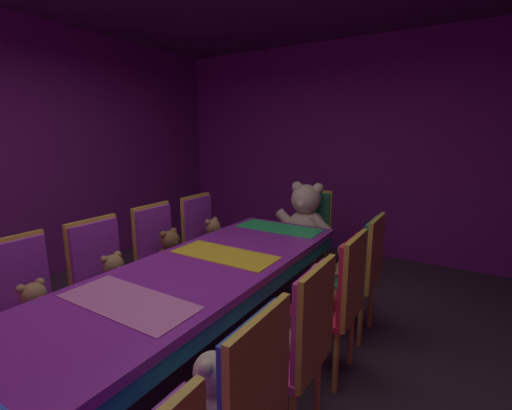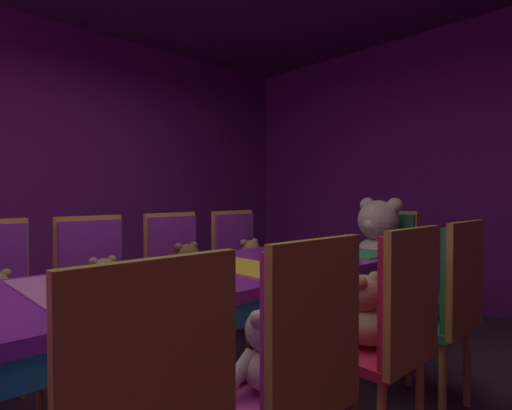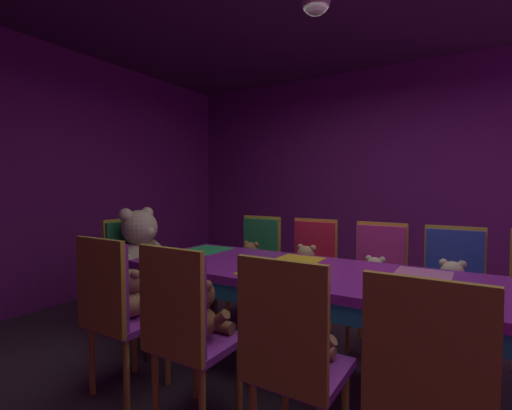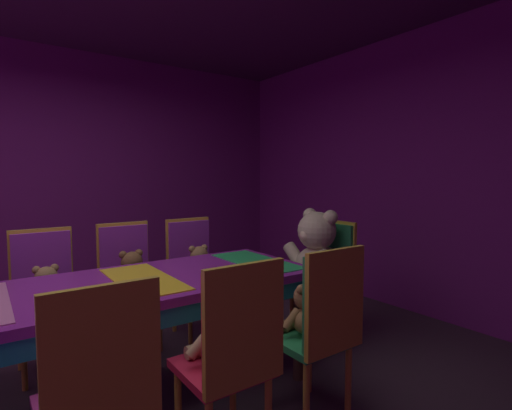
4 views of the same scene
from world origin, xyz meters
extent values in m
plane|color=#3F2D38|center=(0.00, 0.00, 0.00)|extent=(7.90, 7.90, 0.00)
cube|color=#721E72|center=(0.00, 3.20, 1.40)|extent=(5.20, 0.12, 2.80)
cube|color=purple|center=(0.00, 0.00, 0.71)|extent=(0.90, 2.96, 0.05)
cube|color=teal|center=(0.00, 0.00, 0.64)|extent=(0.88, 2.91, 0.10)
cylinder|color=#4C3826|center=(0.38, 1.33, 0.34)|extent=(0.07, 0.07, 0.69)
cylinder|color=#4C3826|center=(-0.38, 1.33, 0.34)|extent=(0.07, 0.07, 0.69)
cube|color=pink|center=(0.00, -0.42, 0.74)|extent=(0.77, 0.32, 0.01)
cube|color=yellow|center=(0.00, 0.42, 0.74)|extent=(0.77, 0.32, 0.01)
cube|color=green|center=(0.00, 1.26, 0.74)|extent=(0.77, 0.32, 0.01)
cube|color=purple|center=(-0.70, -0.56, 0.44)|extent=(0.40, 0.40, 0.04)
cube|color=purple|center=(-0.88, -0.56, 0.71)|extent=(0.05, 0.38, 0.50)
cube|color=gold|center=(-0.90, -0.56, 0.71)|extent=(0.03, 0.41, 0.55)
cylinder|color=gold|center=(-0.54, -0.40, 0.21)|extent=(0.04, 0.04, 0.42)
cylinder|color=gold|center=(-0.54, -0.72, 0.21)|extent=(0.04, 0.04, 0.42)
cylinder|color=gold|center=(-0.86, -0.40, 0.21)|extent=(0.04, 0.04, 0.42)
cylinder|color=gold|center=(-0.86, -0.72, 0.21)|extent=(0.04, 0.04, 0.42)
ellipsoid|color=#9E7247|center=(-0.70, -0.56, 0.54)|extent=(0.18, 0.18, 0.14)
sphere|color=#9E7247|center=(-0.68, -0.56, 0.67)|extent=(0.14, 0.14, 0.14)
sphere|color=tan|center=(-0.63, -0.56, 0.65)|extent=(0.05, 0.05, 0.05)
sphere|color=#9E7247|center=(-0.70, -0.50, 0.72)|extent=(0.05, 0.05, 0.05)
sphere|color=#9E7247|center=(-0.70, -0.61, 0.72)|extent=(0.05, 0.05, 0.05)
cylinder|color=#9E7247|center=(-0.66, -0.47, 0.55)|extent=(0.05, 0.13, 0.12)
cylinder|color=#9E7247|center=(-0.66, -0.64, 0.55)|extent=(0.05, 0.13, 0.12)
cylinder|color=#9E7247|center=(-0.58, -0.51, 0.49)|extent=(0.06, 0.13, 0.06)
cylinder|color=#9E7247|center=(-0.58, -0.60, 0.49)|extent=(0.06, 0.13, 0.06)
cube|color=purple|center=(-0.69, -0.02, 0.44)|extent=(0.40, 0.40, 0.04)
cube|color=purple|center=(-0.87, -0.02, 0.71)|extent=(0.05, 0.38, 0.50)
cube|color=gold|center=(-0.89, -0.02, 0.71)|extent=(0.03, 0.41, 0.55)
cylinder|color=gold|center=(-0.53, 0.14, 0.21)|extent=(0.04, 0.04, 0.42)
cylinder|color=gold|center=(-0.53, -0.18, 0.21)|extent=(0.04, 0.04, 0.42)
cylinder|color=gold|center=(-0.85, 0.14, 0.21)|extent=(0.04, 0.04, 0.42)
cylinder|color=gold|center=(-0.85, -0.18, 0.21)|extent=(0.04, 0.04, 0.42)
ellipsoid|color=#9E7247|center=(-0.69, -0.02, 0.54)|extent=(0.18, 0.18, 0.15)
sphere|color=#9E7247|center=(-0.67, -0.02, 0.67)|extent=(0.15, 0.15, 0.15)
sphere|color=tan|center=(-0.62, -0.02, 0.66)|extent=(0.06, 0.06, 0.06)
sphere|color=#9E7247|center=(-0.69, 0.04, 0.73)|extent=(0.06, 0.06, 0.06)
sphere|color=#9E7247|center=(-0.69, -0.07, 0.73)|extent=(0.06, 0.06, 0.06)
cylinder|color=#9E7247|center=(-0.65, 0.08, 0.56)|extent=(0.05, 0.13, 0.12)
cylinder|color=#9E7247|center=(-0.65, -0.11, 0.56)|extent=(0.05, 0.13, 0.12)
cylinder|color=#9E7247|center=(-0.57, 0.03, 0.49)|extent=(0.06, 0.14, 0.06)
cylinder|color=#9E7247|center=(-0.57, -0.07, 0.49)|extent=(0.06, 0.14, 0.06)
cube|color=purple|center=(-0.71, 0.58, 0.44)|extent=(0.40, 0.40, 0.04)
cube|color=purple|center=(-0.89, 0.58, 0.71)|extent=(0.05, 0.38, 0.50)
cube|color=gold|center=(-0.92, 0.58, 0.71)|extent=(0.03, 0.41, 0.55)
cylinder|color=gold|center=(-0.55, 0.74, 0.21)|extent=(0.04, 0.04, 0.42)
cylinder|color=gold|center=(-0.55, 0.42, 0.21)|extent=(0.04, 0.04, 0.42)
cylinder|color=gold|center=(-0.87, 0.74, 0.21)|extent=(0.04, 0.04, 0.42)
cylinder|color=gold|center=(-0.87, 0.42, 0.21)|extent=(0.04, 0.04, 0.42)
ellipsoid|color=brown|center=(-0.71, 0.58, 0.55)|extent=(0.20, 0.20, 0.16)
sphere|color=brown|center=(-0.70, 0.58, 0.70)|extent=(0.16, 0.16, 0.16)
sphere|color=#99663C|center=(-0.64, 0.58, 0.69)|extent=(0.06, 0.06, 0.06)
sphere|color=brown|center=(-0.71, 0.64, 0.76)|extent=(0.06, 0.06, 0.06)
sphere|color=brown|center=(-0.71, 0.51, 0.76)|extent=(0.06, 0.06, 0.06)
cylinder|color=brown|center=(-0.67, 0.68, 0.57)|extent=(0.06, 0.15, 0.14)
cylinder|color=brown|center=(-0.67, 0.47, 0.57)|extent=(0.06, 0.15, 0.14)
cylinder|color=brown|center=(-0.58, 0.63, 0.50)|extent=(0.07, 0.15, 0.07)
cylinder|color=brown|center=(-0.58, 0.52, 0.50)|extent=(0.07, 0.15, 0.07)
cube|color=purple|center=(-0.70, 1.15, 0.44)|extent=(0.40, 0.40, 0.04)
cube|color=purple|center=(-0.88, 1.15, 0.71)|extent=(0.05, 0.38, 0.50)
cube|color=gold|center=(-0.90, 1.15, 0.71)|extent=(0.03, 0.41, 0.55)
cylinder|color=gold|center=(-0.54, 1.31, 0.21)|extent=(0.04, 0.04, 0.42)
cylinder|color=gold|center=(-0.54, 0.99, 0.21)|extent=(0.04, 0.04, 0.42)
cylinder|color=gold|center=(-0.86, 1.31, 0.21)|extent=(0.04, 0.04, 0.42)
cylinder|color=gold|center=(-0.86, 0.99, 0.21)|extent=(0.04, 0.04, 0.42)
ellipsoid|color=#9E7247|center=(-0.70, 1.15, 0.55)|extent=(0.19, 0.19, 0.15)
sphere|color=#9E7247|center=(-0.68, 1.15, 0.68)|extent=(0.15, 0.15, 0.15)
sphere|color=tan|center=(-0.63, 1.15, 0.67)|extent=(0.06, 0.06, 0.06)
sphere|color=#9E7247|center=(-0.70, 1.20, 0.74)|extent=(0.06, 0.06, 0.06)
sphere|color=#9E7247|center=(-0.70, 1.09, 0.74)|extent=(0.06, 0.06, 0.06)
cylinder|color=#9E7247|center=(-0.66, 1.24, 0.56)|extent=(0.05, 0.14, 0.13)
cylinder|color=#9E7247|center=(-0.66, 1.05, 0.56)|extent=(0.05, 0.14, 0.13)
cylinder|color=#9E7247|center=(-0.57, 1.20, 0.49)|extent=(0.07, 0.14, 0.07)
cylinder|color=#9E7247|center=(-0.57, 1.10, 0.49)|extent=(0.07, 0.14, 0.07)
cube|color=#2D47B2|center=(0.86, -0.56, 0.71)|extent=(0.05, 0.38, 0.50)
cube|color=gold|center=(0.88, -0.56, 0.71)|extent=(0.03, 0.41, 0.55)
ellipsoid|color=beige|center=(0.68, -0.56, 0.54)|extent=(0.19, 0.19, 0.15)
sphere|color=beige|center=(0.66, -0.56, 0.68)|extent=(0.15, 0.15, 0.15)
sphere|color=#FDDCAD|center=(0.61, -0.56, 0.67)|extent=(0.06, 0.06, 0.06)
sphere|color=beige|center=(0.68, -0.62, 0.74)|extent=(0.06, 0.06, 0.06)
sphere|color=beige|center=(0.68, -0.50, 0.74)|extent=(0.06, 0.06, 0.06)
cylinder|color=beige|center=(0.64, -0.46, 0.56)|extent=(0.05, 0.14, 0.13)
cylinder|color=beige|center=(0.55, -0.61, 0.49)|extent=(0.07, 0.14, 0.07)
cylinder|color=beige|center=(0.55, -0.51, 0.49)|extent=(0.07, 0.14, 0.07)
cube|color=#CC338C|center=(0.68, -0.03, 0.44)|extent=(0.40, 0.40, 0.04)
cube|color=#CC338C|center=(0.86, -0.03, 0.71)|extent=(0.05, 0.38, 0.50)
cube|color=gold|center=(0.88, -0.03, 0.71)|extent=(0.03, 0.41, 0.55)
cylinder|color=gold|center=(0.84, 0.13, 0.21)|extent=(0.04, 0.04, 0.42)
cylinder|color=gold|center=(0.52, 0.13, 0.21)|extent=(0.04, 0.04, 0.42)
cylinder|color=gold|center=(0.52, -0.19, 0.21)|extent=(0.04, 0.04, 0.42)
ellipsoid|color=beige|center=(0.68, -0.03, 0.54)|extent=(0.17, 0.17, 0.14)
sphere|color=beige|center=(0.67, -0.03, 0.66)|extent=(0.14, 0.14, 0.14)
sphere|color=#FDDCAD|center=(0.62, -0.03, 0.65)|extent=(0.05, 0.05, 0.05)
sphere|color=beige|center=(0.68, -0.08, 0.71)|extent=(0.05, 0.05, 0.05)
sphere|color=beige|center=(0.68, 0.02, 0.71)|extent=(0.05, 0.05, 0.05)
cylinder|color=beige|center=(0.65, -0.12, 0.55)|extent=(0.05, 0.12, 0.12)
cylinder|color=beige|center=(0.65, 0.06, 0.55)|extent=(0.05, 0.12, 0.12)
cylinder|color=beige|center=(0.57, -0.07, 0.49)|extent=(0.06, 0.13, 0.06)
cylinder|color=beige|center=(0.57, 0.02, 0.49)|extent=(0.06, 0.13, 0.06)
cube|color=red|center=(0.70, 0.56, 0.44)|extent=(0.40, 0.40, 0.04)
cube|color=red|center=(0.88, 0.56, 0.71)|extent=(0.05, 0.38, 0.50)
cube|color=gold|center=(0.90, 0.56, 0.71)|extent=(0.03, 0.41, 0.55)
cylinder|color=gold|center=(0.86, 0.72, 0.21)|extent=(0.04, 0.04, 0.42)
cylinder|color=gold|center=(0.86, 0.40, 0.21)|extent=(0.04, 0.04, 0.42)
cylinder|color=gold|center=(0.54, 0.72, 0.21)|extent=(0.04, 0.04, 0.42)
cylinder|color=gold|center=(0.54, 0.40, 0.21)|extent=(0.04, 0.04, 0.42)
ellipsoid|color=tan|center=(0.70, 0.56, 0.55)|extent=(0.20, 0.20, 0.16)
sphere|color=tan|center=(0.68, 0.56, 0.69)|extent=(0.16, 0.16, 0.16)
sphere|color=tan|center=(0.63, 0.56, 0.68)|extent=(0.06, 0.06, 0.06)
sphere|color=tan|center=(0.70, 0.50, 0.75)|extent=(0.06, 0.06, 0.06)
sphere|color=tan|center=(0.70, 0.62, 0.75)|extent=(0.06, 0.06, 0.06)
cylinder|color=tan|center=(0.66, 0.46, 0.56)|extent=(0.05, 0.14, 0.13)
cylinder|color=tan|center=(0.66, 0.66, 0.56)|extent=(0.05, 0.14, 0.13)
cylinder|color=tan|center=(0.57, 0.51, 0.49)|extent=(0.07, 0.15, 0.07)
cylinder|color=tan|center=(0.57, 0.61, 0.49)|extent=(0.07, 0.15, 0.07)
cube|color=#268C4C|center=(0.70, 1.13, 0.44)|extent=(0.40, 0.40, 0.04)
cube|color=#268C4C|center=(0.88, 1.13, 0.71)|extent=(0.05, 0.38, 0.50)
cube|color=gold|center=(0.90, 1.13, 0.71)|extent=(0.03, 0.41, 0.55)
cylinder|color=gold|center=(0.86, 1.29, 0.21)|extent=(0.04, 0.04, 0.42)
cylinder|color=gold|center=(0.86, 0.97, 0.21)|extent=(0.04, 0.04, 0.42)
cylinder|color=gold|center=(0.54, 1.29, 0.21)|extent=(0.04, 0.04, 0.42)
cylinder|color=gold|center=(0.54, 0.97, 0.21)|extent=(0.04, 0.04, 0.42)
ellipsoid|color=olive|center=(0.70, 1.13, 0.54)|extent=(0.19, 0.19, 0.15)
sphere|color=olive|center=(0.68, 1.13, 0.68)|extent=(0.15, 0.15, 0.15)
sphere|color=#AE7747|center=(0.63, 1.13, 0.67)|extent=(0.06, 0.06, 0.06)
sphere|color=olive|center=(0.70, 1.07, 0.73)|extent=(0.06, 0.06, 0.06)
sphere|color=olive|center=(0.70, 1.18, 0.73)|extent=(0.06, 0.06, 0.06)
cylinder|color=olive|center=(0.66, 1.03, 0.56)|extent=(0.05, 0.13, 0.12)
cylinder|color=olive|center=(0.66, 1.22, 0.56)|extent=(0.05, 0.13, 0.12)
cylinder|color=olive|center=(0.57, 1.08, 0.49)|extent=(0.06, 0.14, 0.06)
cylinder|color=olive|center=(0.57, 1.18, 0.49)|extent=(0.06, 0.14, 0.06)
cube|color=#268C4C|center=(0.00, 1.90, 0.44)|extent=(0.40, 0.40, 0.04)
cube|color=#268C4C|center=(0.00, 2.08, 0.71)|extent=(0.38, 0.05, 0.50)
cube|color=gold|center=(0.00, 2.10, 0.71)|extent=(0.41, 0.03, 0.55)
cylinder|color=gold|center=(0.16, 2.06, 0.21)|extent=(0.04, 0.04, 0.42)
cylinder|color=gold|center=(0.16, 1.74, 0.21)|extent=(0.04, 0.04, 0.42)
cylinder|color=gold|center=(-0.16, 2.06, 0.21)|extent=(0.04, 0.04, 0.42)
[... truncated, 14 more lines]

